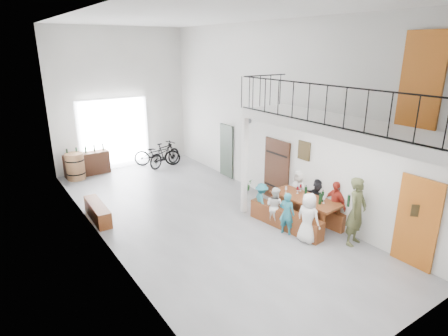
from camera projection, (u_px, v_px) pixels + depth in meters
floor at (199, 216)px, 10.98m from camera, size 12.00×12.00×0.00m
room_walls at (196, 94)px, 9.88m from camera, size 12.00×12.00×12.00m
gateway_portal at (114, 134)px, 15.00m from camera, size 2.80×0.08×2.80m
right_wall_decor at (315, 160)px, 10.42m from camera, size 0.07×8.28×5.07m
balcony at (339, 128)px, 8.66m from camera, size 1.52×5.62×4.00m
tasting_table at (305, 200)px, 10.33m from camera, size 1.02×2.06×0.79m
bench_inner at (285, 219)px, 10.21m from camera, size 0.66×2.32×0.53m
bench_wall at (311, 211)px, 10.73m from camera, size 0.56×2.18×0.50m
tableware at (308, 193)px, 10.26m from camera, size 0.53×1.16×0.35m
side_bench at (98, 212)px, 10.75m from camera, size 0.41×1.68×0.47m
oak_barrel at (75, 166)px, 13.91m from camera, size 0.68×0.68×1.00m
serving_counter at (87, 164)px, 14.40m from camera, size 1.68×0.52×0.88m
counter_bottles at (86, 150)px, 14.21m from camera, size 1.42×0.16×0.28m
guest_left_a at (308, 218)px, 9.38m from camera, size 0.52×0.71×1.31m
guest_left_b at (287, 213)px, 9.81m from camera, size 0.43×0.50×1.16m
guest_left_c at (275, 206)px, 10.33m from camera, size 0.50×0.60×1.10m
guest_left_d at (261, 201)px, 10.76m from camera, size 0.59×0.77×1.05m
guest_right_a at (335, 205)px, 10.14m from camera, size 0.43×0.82×1.34m
guest_right_b at (318, 198)px, 10.71m from camera, size 0.47×1.16×1.22m
guest_right_c at (299, 190)px, 11.27m from camera, size 0.47×0.65×1.24m
host_standing at (356, 212)px, 9.22m from camera, size 0.72×0.55×1.76m
potted_plant at (247, 185)px, 12.93m from camera, size 0.42×0.39×0.39m
bicycle_near at (157, 154)px, 15.54m from camera, size 1.98×1.52×1.00m
bicycle_far at (165, 154)px, 15.38m from camera, size 1.79×1.08×1.04m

